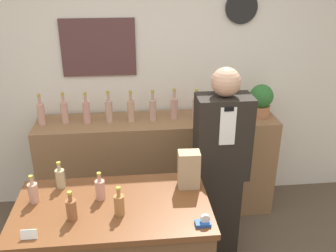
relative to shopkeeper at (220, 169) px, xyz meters
name	(u,v)px	position (x,y,z in m)	size (l,w,h in m)	color
back_wall	(145,75)	(-0.55, 0.98, 0.52)	(5.20, 0.09, 2.70)	silver
back_shelf	(158,166)	(-0.45, 0.68, -0.33)	(2.27, 0.48, 1.00)	#8E6642
shopkeeper	(220,169)	(0.00, 0.00, 0.00)	(0.42, 0.26, 1.67)	black
potted_plant	(261,100)	(0.53, 0.67, 0.33)	(0.22, 0.22, 0.31)	#B27047
paper_bag	(189,169)	(-0.33, -0.41, 0.25)	(0.15, 0.11, 0.26)	tan
tape_dispenser	(204,222)	(-0.30, -0.83, 0.15)	(0.09, 0.06, 0.07)	#1E4799
price_card_left	(29,234)	(-1.29, -0.85, 0.15)	(0.09, 0.02, 0.06)	white
counter_bottle_0	(33,192)	(-1.33, -0.49, 0.20)	(0.06, 0.06, 0.19)	tan
counter_bottle_1	(60,178)	(-1.19, -0.34, 0.20)	(0.06, 0.06, 0.19)	tan
counter_bottle_2	(71,209)	(-1.07, -0.70, 0.20)	(0.06, 0.06, 0.19)	brown
counter_bottle_3	(100,189)	(-0.92, -0.50, 0.20)	(0.06, 0.06, 0.19)	tan
counter_bottle_4	(119,204)	(-0.79, -0.68, 0.20)	(0.06, 0.06, 0.19)	#A06C3B
shelf_bottle_0	(41,113)	(-1.51, 0.68, 0.27)	(0.07, 0.07, 0.29)	tan
shelf_bottle_1	(64,112)	(-1.31, 0.70, 0.27)	(0.07, 0.07, 0.29)	tan
shelf_bottle_2	(87,112)	(-1.10, 0.68, 0.27)	(0.07, 0.07, 0.29)	tan
shelf_bottle_3	(109,110)	(-0.90, 0.69, 0.27)	(0.07, 0.07, 0.29)	tan
shelf_bottle_4	(131,110)	(-0.70, 0.67, 0.27)	(0.07, 0.07, 0.29)	tan
shelf_bottle_5	(153,109)	(-0.50, 0.68, 0.27)	(0.07, 0.07, 0.29)	tan
shelf_bottle_6	(174,107)	(-0.29, 0.70, 0.27)	(0.07, 0.07, 0.29)	tan
shelf_bottle_7	(196,108)	(-0.09, 0.66, 0.27)	(0.07, 0.07, 0.29)	tan
shelf_bottle_8	(217,107)	(0.11, 0.68, 0.27)	(0.07, 0.07, 0.29)	tan
shelf_bottle_9	(237,105)	(0.31, 0.69, 0.27)	(0.07, 0.07, 0.29)	tan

